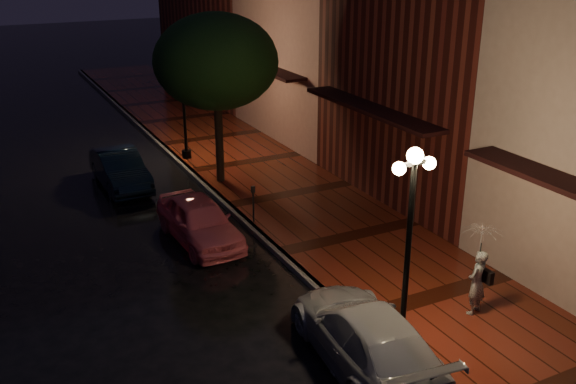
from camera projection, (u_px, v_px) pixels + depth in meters
ground at (281, 257)px, 17.52m from camera, size 120.00×120.00×0.00m
sidewalk at (351, 238)px, 18.44m from camera, size 4.50×60.00×0.15m
curb at (281, 254)px, 17.49m from camera, size 0.25×60.00×0.15m
storefront_mid at (451, 28)px, 20.14m from camera, size 5.00×8.00×11.00m
storefront_far at (324, 31)px, 27.15m from camera, size 5.00×8.00×9.00m
storefront_extra at (233, 1)px, 35.28m from camera, size 5.00×12.00×10.00m
streetlamp_near at (409, 238)px, 12.57m from camera, size 0.96×0.36×4.31m
streetlamp_far at (183, 96)px, 24.20m from camera, size 0.96×0.36×4.31m
street_tree at (216, 64)px, 21.22m from camera, size 4.16×4.16×5.80m
pink_car at (199, 221)px, 18.19m from camera, size 1.71×3.87×1.29m
navy_car at (120, 169)px, 22.32m from camera, size 1.44×3.92×1.28m
silver_car at (366, 336)px, 12.82m from camera, size 2.32×4.72×1.32m
woman_with_umbrella at (480, 256)px, 14.09m from camera, size 0.90×0.92×2.16m
parking_meter at (253, 201)px, 19.05m from camera, size 0.11×0.08×1.16m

